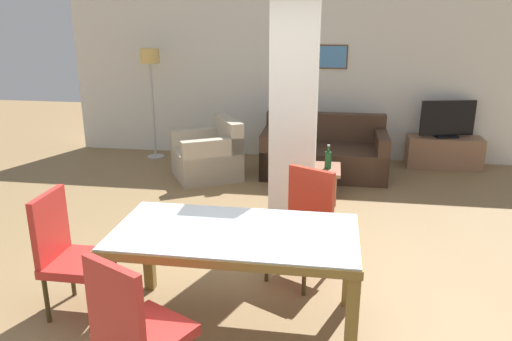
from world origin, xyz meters
TOP-DOWN VIEW (x-y plane):
  - ground_plane at (0.00, 0.00)m, footprint 18.00×18.00m
  - back_wall at (0.00, 4.73)m, footprint 7.20×0.09m
  - divider_pillar at (0.26, 1.72)m, footprint 0.46×0.29m
  - dining_table at (0.00, 0.00)m, footprint 1.74×0.89m
  - dining_chair_near_left at (-0.43, -0.84)m, footprint 0.62×0.62m
  - dining_chair_head_left at (-1.30, 0.00)m, footprint 0.46×0.46m
  - dining_chair_far_right at (0.43, 0.82)m, footprint 0.62×0.62m
  - sofa at (0.54, 3.82)m, footprint 1.74×0.93m
  - armchair at (-1.06, 3.42)m, footprint 1.14×1.12m
  - coffee_table at (0.40, 2.78)m, footprint 0.73×0.57m
  - bottle at (0.61, 2.76)m, footprint 0.08×0.08m
  - tv_stand at (2.33, 4.45)m, footprint 1.09×0.40m
  - tv_screen at (2.33, 4.45)m, footprint 0.81×0.27m
  - floor_lamp at (-2.17, 4.29)m, footprint 0.29×0.29m

SIDE VIEW (x-z plane):
  - ground_plane at x=0.00m, z-range 0.00..0.00m
  - coffee_table at x=0.40m, z-range 0.01..0.42m
  - tv_stand at x=2.33m, z-range 0.00..0.46m
  - sofa at x=0.54m, z-range -0.13..0.70m
  - armchair at x=-1.06m, z-range -0.12..0.70m
  - dining_chair_near_left at x=-0.43m, z-range 0.03..1.00m
  - dining_chair_head_left at x=-1.30m, z-range 0.03..1.00m
  - dining_chair_far_right at x=0.43m, z-range 0.03..1.00m
  - bottle at x=0.61m, z-range 0.38..0.67m
  - dining_table at x=0.00m, z-range 0.23..1.00m
  - tv_screen at x=2.33m, z-range 0.45..1.01m
  - divider_pillar at x=0.26m, z-range 0.00..2.70m
  - back_wall at x=0.00m, z-range 0.00..2.70m
  - floor_lamp at x=-2.17m, z-range 0.58..2.30m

